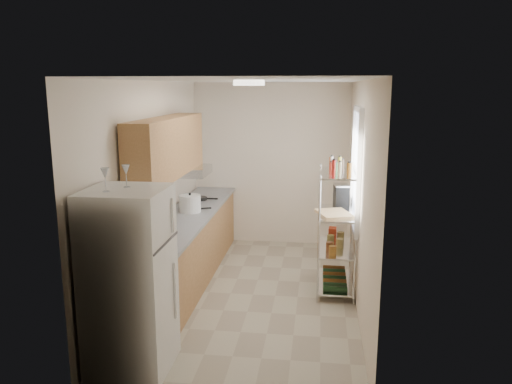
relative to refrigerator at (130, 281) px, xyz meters
The scene contains 16 objects.
room 2.01m from the refrigerator, 63.55° to the left, with size 2.52×4.42×2.62m.
counter_run 2.22m from the refrigerator, 91.28° to the left, with size 0.63×3.51×0.90m.
upper_cabinets 2.10m from the refrigerator, 95.72° to the left, with size 0.33×2.20×0.72m, color #B3804C.
range_hood 2.71m from the refrigerator, 92.81° to the left, with size 0.50×0.60×0.12m, color #B7BABC.
window 3.05m from the refrigerator, 45.05° to the left, with size 0.06×1.00×1.46m, color white.
bakers_rack 2.79m from the refrigerator, 47.47° to the left, with size 0.45×0.90×1.73m.
ceiling_dome 2.42m from the refrigerator, 59.01° to the left, with size 0.34×0.34×0.06m, color white.
refrigerator is the anchor object (origin of this frame).
wine_glass_a 0.95m from the refrigerator, 129.01° to the right, with size 0.07×0.07×0.20m, color silver, non-canonical shape.
wine_glass_b 0.94m from the refrigerator, 97.96° to the left, with size 0.07×0.07×0.20m, color silver, non-canonical shape.
rice_cooker 2.27m from the refrigerator, 91.00° to the left, with size 0.28×0.28×0.23m, color silver.
frying_pan_large 2.30m from the refrigerator, 91.56° to the left, with size 0.27×0.27×0.05m, color black.
frying_pan_small 2.99m from the refrigerator, 91.66° to the left, with size 0.22×0.22×0.04m, color black.
cutting_board 2.66m from the refrigerator, 46.19° to the left, with size 0.36×0.46×0.03m, color tan.
espresso_machine 3.04m from the refrigerator, 50.27° to the left, with size 0.17×0.26×0.30m, color black.
storage_bag 3.01m from the refrigerator, 52.25° to the left, with size 0.10×0.14×0.16m, color #B13215.
Camera 1 is at (0.78, -5.75, 2.52)m, focal length 35.00 mm.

